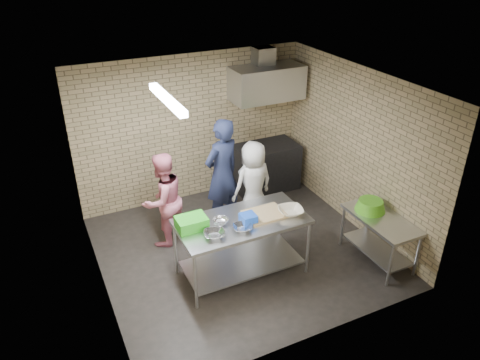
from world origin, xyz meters
name	(u,v)px	position (x,y,z in m)	size (l,w,h in m)	color
floor	(240,250)	(0.00, 0.00, 0.00)	(4.20, 4.20, 0.00)	black
ceiling	(240,84)	(0.00, 0.00, 2.70)	(4.20, 4.20, 0.00)	black
back_wall	(192,129)	(0.00, 2.00, 1.35)	(4.20, 0.06, 2.70)	tan
front_wall	(317,250)	(0.00, -2.00, 1.35)	(4.20, 0.06, 2.70)	tan
left_wall	(92,208)	(-2.10, 0.00, 1.35)	(0.06, 4.00, 2.70)	tan
right_wall	(356,149)	(2.10, 0.00, 1.35)	(0.06, 4.00, 2.70)	tan
prep_table	(242,247)	(-0.20, -0.49, 0.46)	(1.84, 0.92, 0.92)	#B8BBBF
side_counter	(378,239)	(1.80, -1.10, 0.38)	(0.60, 1.20, 0.75)	silver
stove	(266,167)	(1.35, 1.65, 0.45)	(1.20, 0.70, 0.90)	black
range_hood	(267,83)	(1.35, 1.70, 2.10)	(1.30, 0.60, 0.60)	silver
hood_duct	(264,56)	(1.35, 1.85, 2.55)	(0.35, 0.30, 0.30)	#A5A8AD
wall_shelf	(276,88)	(1.65, 1.89, 1.92)	(0.80, 0.20, 0.04)	#3F2B19
fluorescent_fixture	(167,99)	(-1.00, 0.00, 2.64)	(0.10, 1.25, 0.08)	white
green_crate	(192,223)	(-0.90, -0.37, 1.00)	(0.41, 0.31, 0.16)	green
blue_tub	(248,219)	(-0.15, -0.59, 0.98)	(0.20, 0.20, 0.13)	blue
cutting_board	(265,214)	(0.15, -0.51, 0.93)	(0.56, 0.43, 0.03)	tan
mixing_bowl_a	(214,234)	(-0.70, -0.69, 0.95)	(0.29, 0.29, 0.07)	#A9ACB0
mixing_bowl_b	(221,221)	(-0.50, -0.44, 0.95)	(0.22, 0.22, 0.07)	silver
mixing_bowl_c	(242,228)	(-0.30, -0.71, 0.95)	(0.26, 0.26, 0.06)	#ACAEB3
ceramic_bowl	(291,211)	(0.50, -0.64, 0.96)	(0.35, 0.35, 0.09)	beige
green_basin	(370,205)	(1.78, -0.85, 0.83)	(0.46, 0.46, 0.17)	#59C626
bottle_red	(264,84)	(1.40, 1.89, 2.03)	(0.07, 0.07, 0.18)	#B22619
man_navy	(222,174)	(0.08, 0.84, 0.96)	(0.70, 0.46, 1.92)	black
woman_pink	(163,200)	(-0.97, 0.74, 0.78)	(0.76, 0.59, 1.56)	#D9728A
woman_white	(253,184)	(0.57, 0.66, 0.75)	(0.73, 0.48, 1.50)	white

